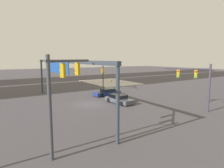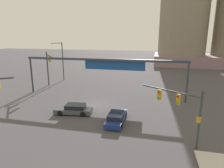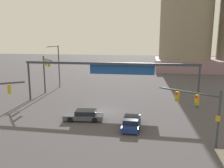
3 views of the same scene
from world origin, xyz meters
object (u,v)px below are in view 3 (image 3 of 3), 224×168
object	(u,v)px
traffic_signal_opposite_side	(200,105)
traffic_signal_cross_street	(46,69)
streetlamp_curved_arm	(57,63)
sedan_car_approaching	(84,115)
sedan_car_waiting_far	(131,122)

from	to	relation	value
traffic_signal_opposite_side	traffic_signal_cross_street	xyz separation A→B (m)	(-21.82, 15.20, 0.94)
traffic_signal_cross_street	streetlamp_curved_arm	bearing A→B (deg)	144.05
sedan_car_approaching	traffic_signal_opposite_side	bearing A→B (deg)	154.74
sedan_car_waiting_far	traffic_signal_cross_street	bearing A→B (deg)	50.69
traffic_signal_opposite_side	streetlamp_curved_arm	world-z (taller)	streetlamp_curved_arm
streetlamp_curved_arm	sedan_car_waiting_far	size ratio (longest dim) A/B	1.77
traffic_signal_opposite_side	streetlamp_curved_arm	size ratio (longest dim) A/B	0.64
streetlamp_curved_arm	sedan_car_waiting_far	xyz separation A→B (m)	(15.81, -18.42, -4.17)
traffic_signal_cross_street	sedan_car_approaching	world-z (taller)	traffic_signal_cross_street
traffic_signal_cross_street	traffic_signal_opposite_side	bearing A→B (deg)	16.00
traffic_signal_cross_street	sedan_car_approaching	distance (m)	15.43
traffic_signal_cross_street	sedan_car_approaching	bearing A→B (deg)	2.14
traffic_signal_opposite_side	traffic_signal_cross_street	distance (m)	26.61
sedan_car_approaching	traffic_signal_cross_street	bearing A→B (deg)	-55.60
sedan_car_waiting_far	sedan_car_approaching	bearing A→B (deg)	76.19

